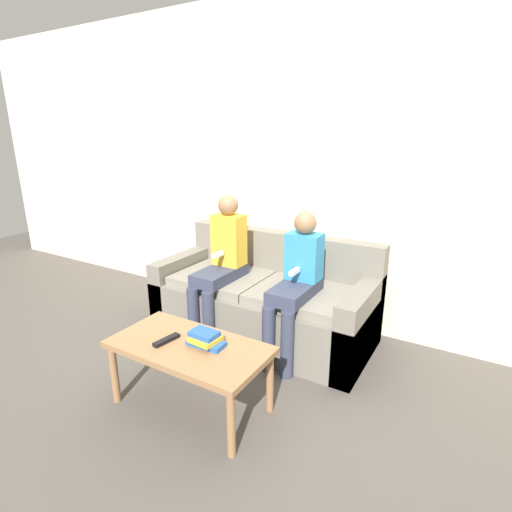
{
  "coord_description": "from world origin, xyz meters",
  "views": [
    {
      "loc": [
        1.43,
        -2.05,
        1.57
      ],
      "look_at": [
        0.0,
        0.36,
        0.69
      ],
      "focal_mm": 28.0,
      "sensor_mm": 36.0,
      "label": 1
    }
  ],
  "objects_px": {
    "person_left": "(221,262)",
    "person_right": "(296,281)",
    "couch": "(265,302)",
    "coffee_table": "(189,352)",
    "tv_remote": "(167,340)"
  },
  "relations": [
    {
      "from": "couch",
      "to": "coffee_table",
      "type": "relative_size",
      "value": 1.85
    },
    {
      "from": "person_left",
      "to": "person_right",
      "type": "bearing_deg",
      "value": -0.71
    },
    {
      "from": "coffee_table",
      "to": "tv_remote",
      "type": "height_order",
      "value": "tv_remote"
    },
    {
      "from": "couch",
      "to": "person_left",
      "type": "bearing_deg",
      "value": -148.2
    },
    {
      "from": "tv_remote",
      "to": "person_right",
      "type": "bearing_deg",
      "value": 73.36
    },
    {
      "from": "person_right",
      "to": "tv_remote",
      "type": "bearing_deg",
      "value": -115.35
    },
    {
      "from": "couch",
      "to": "coffee_table",
      "type": "xyz_separation_m",
      "value": [
        0.07,
        -1.01,
        0.09
      ]
    },
    {
      "from": "coffee_table",
      "to": "person_left",
      "type": "distance_m",
      "value": 0.94
    },
    {
      "from": "person_left",
      "to": "coffee_table",
      "type": "bearing_deg",
      "value": -66.33
    },
    {
      "from": "couch",
      "to": "coffee_table",
      "type": "distance_m",
      "value": 1.01
    },
    {
      "from": "person_left",
      "to": "person_right",
      "type": "relative_size",
      "value": 1.06
    },
    {
      "from": "couch",
      "to": "person_right",
      "type": "xyz_separation_m",
      "value": [
        0.35,
        -0.19,
        0.31
      ]
    },
    {
      "from": "coffee_table",
      "to": "person_right",
      "type": "distance_m",
      "value": 0.89
    },
    {
      "from": "couch",
      "to": "person_right",
      "type": "distance_m",
      "value": 0.51
    },
    {
      "from": "person_left",
      "to": "person_right",
      "type": "distance_m",
      "value": 0.64
    }
  ]
}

